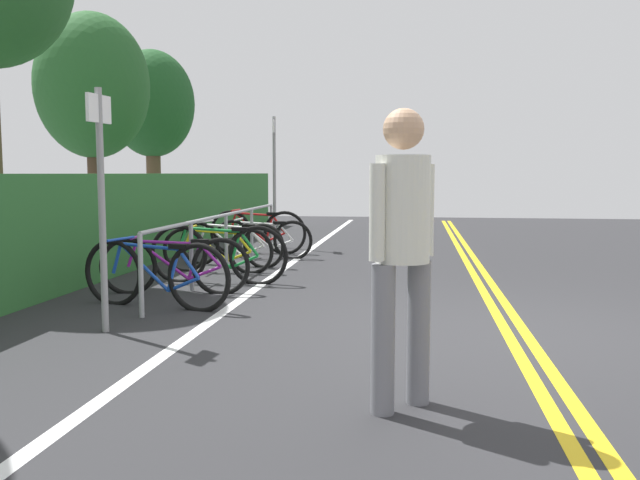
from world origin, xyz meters
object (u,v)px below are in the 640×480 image
bicycle_4 (231,244)px  tree_far_right (92,87)px  bike_rack (226,229)px  bicycle_1 (175,265)px  bicycle_5 (263,239)px  tree_extra (152,105)px  bicycle_3 (218,250)px  sign_post_near (101,186)px  bicycle_2 (218,254)px  sign_post_far (274,170)px  bicycle_0 (155,274)px  bicycle_6 (258,232)px  pedestrian (402,237)px

bicycle_4 → tree_far_right: bearing=52.1°
bike_rack → bicycle_4: 0.83m
bicycle_1 → bicycle_4: bearing=-0.1°
bicycle_5 → tree_extra: size_ratio=0.38×
bicycle_3 → sign_post_near: sign_post_near is taller
bicycle_1 → bicycle_2: bicycle_2 is taller
bicycle_2 → tree_far_right: size_ratio=0.41×
sign_post_far → bicycle_4: bearing=177.4°
bicycle_1 → bicycle_5: bicycle_1 is taller
sign_post_far → sign_post_near: bearing=179.5°
bicycle_2 → tree_extra: size_ratio=0.41×
bicycle_0 → bicycle_1: bearing=6.2°
bicycle_1 → bicycle_6: bearing=-0.2°
pedestrian → tree_far_right: size_ratio=0.39×
bike_rack → bicycle_3: 0.35m
bicycle_3 → bicycle_6: (2.36, -0.02, 0.05)m
bicycle_6 → pedestrian: pedestrian is taller
bike_rack → bicycle_5: bike_rack is taller
bicycle_0 → bicycle_5: 4.19m
bicycle_6 → sign_post_far: bearing=-6.2°
bicycle_1 → pedestrian: pedestrian is taller
tree_extra → bicycle_0: bearing=-158.1°
bicycle_6 → sign_post_far: size_ratio=0.72×
bicycle_5 → bicycle_6: bicycle_6 is taller
sign_post_far → tree_far_right: size_ratio=0.54×
bicycle_1 → tree_extra: tree_extra is taller
bicycle_1 → tree_far_right: 6.84m
tree_far_right → bike_rack: bearing=-133.8°
bicycle_5 → pedestrian: size_ratio=0.95×
bicycle_3 → sign_post_near: (-3.65, -0.07, 0.97)m
bicycle_3 → sign_post_far: size_ratio=0.67×
bicycle_1 → sign_post_near: sign_post_near is taller
bicycle_0 → bicycle_2: bicycle_2 is taller
bicycle_0 → bicycle_2: 1.64m
tree_far_right → bicycle_3: bearing=-134.4°
bicycle_2 → pedestrian: (-4.33, -2.42, 0.66)m
bike_rack → bicycle_6: 2.45m
bike_rack → bicycle_6: bearing=3.0°
bike_rack → bicycle_0: 2.49m
bicycle_0 → sign_post_near: bearing=178.7°
bicycle_0 → bicycle_3: 2.55m
bicycle_2 → bicycle_4: 1.64m
bicycle_1 → bicycle_3: bicycle_1 is taller
bicycle_3 → sign_post_far: 3.51m
bicycle_5 → tree_extra: (5.29, 3.99, 2.75)m
bicycle_1 → bicycle_2: size_ratio=0.96×
bicycle_6 → sign_post_far: 1.46m
bicycle_0 → bicycle_5: (4.19, -0.19, -0.03)m
bicycle_4 → bicycle_6: bicycle_6 is taller
bicycle_0 → tree_extra: 10.57m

